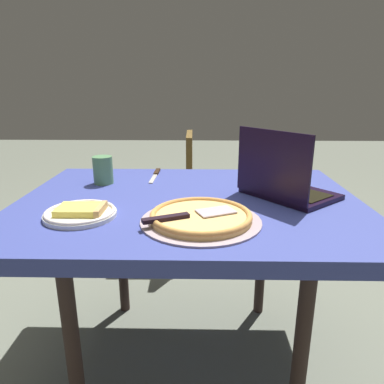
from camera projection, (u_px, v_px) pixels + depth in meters
name	position (u px, v px, depth m)	size (l,w,h in m)	color
ground_plane	(190.00, 359.00, 1.48)	(12.00, 12.00, 0.00)	#63685A
dining_table	(189.00, 214.00, 1.29)	(1.23, 0.93, 0.72)	#343E86
laptop	(284.00, 183.00, 1.27)	(0.38, 0.39, 0.25)	black
pizza_plate	(81.00, 213.00, 1.10)	(0.22, 0.22, 0.04)	white
pizza_tray	(201.00, 217.00, 1.06)	(0.37, 0.37, 0.03)	#A7939B
table_knife	(156.00, 174.00, 1.60)	(0.02, 0.24, 0.01)	beige
drink_cup	(103.00, 170.00, 1.45)	(0.08, 0.08, 0.11)	#548757
chair_near	(172.00, 185.00, 2.31)	(0.40, 0.40, 0.82)	brown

